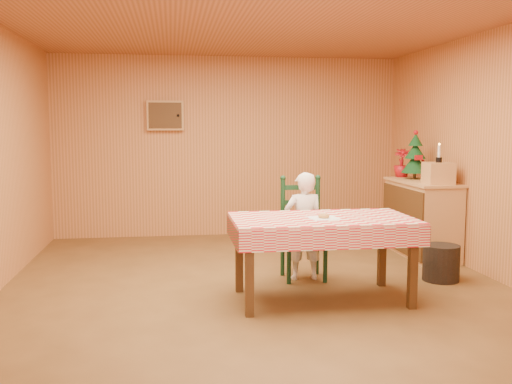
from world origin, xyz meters
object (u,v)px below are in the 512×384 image
at_px(christmas_tree, 415,157).
at_px(storage_bin, 441,263).
at_px(dining_table, 322,226).
at_px(crate, 438,173).
at_px(ladder_chair, 302,231).
at_px(seated_child, 304,226).
at_px(shelf_unit, 421,218).

bearing_deg(christmas_tree, storage_bin, -102.19).
bearing_deg(dining_table, crate, 35.43).
bearing_deg(crate, ladder_chair, -166.00).
xyz_separation_m(ladder_chair, crate, (1.70, 0.42, 0.55)).
xyz_separation_m(seated_child, crate, (1.70, 0.48, 0.49)).
bearing_deg(storage_bin, seated_child, 169.11).
distance_m(ladder_chair, shelf_unit, 1.88).
relative_size(shelf_unit, christmas_tree, 2.00).
relative_size(dining_table, storage_bin, 4.43).
bearing_deg(shelf_unit, storage_bin, -104.33).
distance_m(dining_table, shelf_unit, 2.35).
distance_m(ladder_chair, seated_child, 0.08).
bearing_deg(crate, dining_table, -144.57).
bearing_deg(ladder_chair, dining_table, -90.00).
bearing_deg(dining_table, shelf_unit, 43.57).
xyz_separation_m(dining_table, christmas_tree, (1.70, 1.86, 0.52)).
relative_size(dining_table, shelf_unit, 1.34).
distance_m(dining_table, seated_child, 0.74).
xyz_separation_m(crate, storage_bin, (-0.30, -0.75, -0.87)).
relative_size(ladder_chair, crate, 3.60).
bearing_deg(seated_child, dining_table, 90.00).
distance_m(seated_child, crate, 1.84).
xyz_separation_m(shelf_unit, crate, (0.01, -0.40, 0.59)).
height_order(shelf_unit, christmas_tree, christmas_tree).
bearing_deg(shelf_unit, crate, -88.77).
xyz_separation_m(dining_table, seated_child, (0.00, 0.73, -0.13)).
xyz_separation_m(dining_table, shelf_unit, (1.69, 1.61, -0.22)).
bearing_deg(seated_child, shelf_unit, -152.51).
relative_size(seated_child, crate, 3.75).
distance_m(seated_child, christmas_tree, 2.14).
relative_size(dining_table, christmas_tree, 2.67).
height_order(christmas_tree, storage_bin, christmas_tree).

